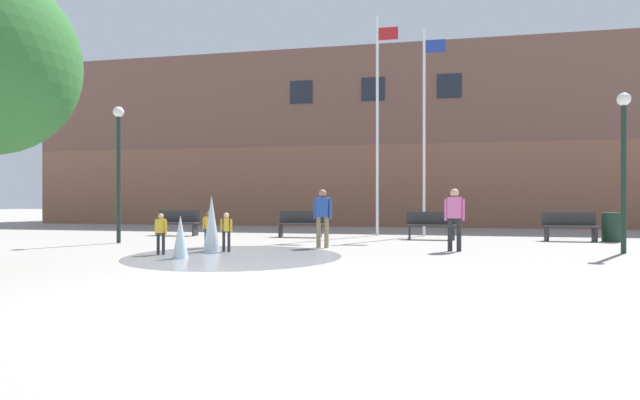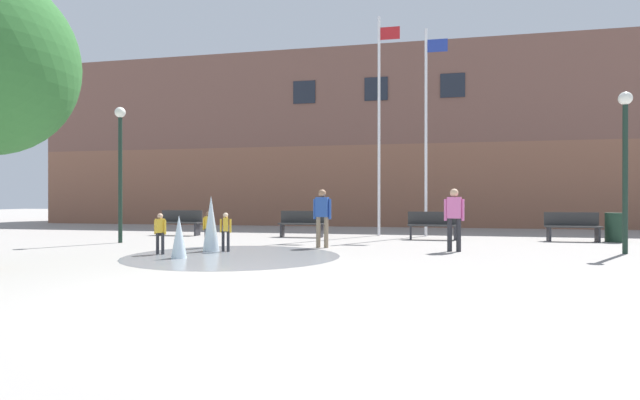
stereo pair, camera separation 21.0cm
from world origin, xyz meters
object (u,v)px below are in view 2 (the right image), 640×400
at_px(park_bench_under_left_flagpole, 302,223).
at_px(trash_can, 615,227).
at_px(child_in_fountain, 226,229).
at_px(park_bench_near_trashcan, 572,226).
at_px(adult_in_red, 322,213).
at_px(child_running, 160,230).
at_px(lamp_post_left_lane, 120,155).
at_px(park_bench_left_of_flagpoles, 180,222).
at_px(flagpole_right, 427,126).
at_px(lamp_post_right_lane, 625,148).
at_px(flagpole_left, 380,119).
at_px(adult_watching, 454,215).
at_px(park_bench_center, 433,225).
at_px(child_with_pink_shirt, 208,227).

relative_size(park_bench_under_left_flagpole, trash_can, 1.78).
height_order(park_bench_under_left_flagpole, child_in_fountain, child_in_fountain).
relative_size(park_bench_near_trashcan, adult_in_red, 1.01).
relative_size(child_running, lamp_post_left_lane, 0.24).
bearing_deg(park_bench_left_of_flagpoles, flagpole_right, 9.29).
relative_size(child_in_fountain, lamp_post_right_lane, 0.25).
relative_size(adult_in_red, flagpole_left, 0.20).
xyz_separation_m(adult_watching, trash_can, (5.02, 3.95, -0.48)).
height_order(park_bench_center, adult_watching, adult_watching).
bearing_deg(lamp_post_right_lane, lamp_post_left_lane, 179.36).
bearing_deg(adult_watching, trash_can, -133.19).
bearing_deg(park_bench_under_left_flagpole, lamp_post_right_lane, -21.37).
xyz_separation_m(flagpole_left, lamp_post_left_lane, (-7.42, -4.68, -1.56)).
xyz_separation_m(park_bench_left_of_flagpoles, flagpole_left, (7.14, 1.44, 3.75)).
bearing_deg(trash_can, park_bench_under_left_flagpole, -179.34).
bearing_deg(child_running, flagpole_left, -170.91).
bearing_deg(park_bench_left_of_flagpoles, child_in_fountain, -52.17).
xyz_separation_m(park_bench_under_left_flagpole, child_in_fountain, (-0.71, -5.08, 0.10)).
bearing_deg(trash_can, child_running, -152.91).
bearing_deg(park_bench_under_left_flagpole, adult_in_red, -67.66).
height_order(park_bench_under_left_flagpole, child_running, child_running).
bearing_deg(trash_can, adult_watching, -141.76).
relative_size(park_bench_left_of_flagpoles, adult_in_red, 1.01).
bearing_deg(lamp_post_left_lane, adult_watching, -2.87).
xyz_separation_m(adult_in_red, flagpole_right, (2.79, 4.89, 3.01)).
bearing_deg(adult_watching, flagpole_right, -74.01).
distance_m(adult_watching, flagpole_right, 6.02).
height_order(park_bench_left_of_flagpoles, park_bench_under_left_flagpole, same).
bearing_deg(park_bench_under_left_flagpole, adult_watching, -37.92).
height_order(child_with_pink_shirt, flagpole_left, flagpole_left).
relative_size(park_bench_near_trashcan, child_in_fountain, 1.62).
relative_size(park_bench_center, flagpole_right, 0.22).
bearing_deg(lamp_post_left_lane, park_bench_center, 18.96).
bearing_deg(park_bench_near_trashcan, lamp_post_right_lane, -85.99).
xyz_separation_m(flagpole_left, lamp_post_right_lane, (6.37, -4.83, -1.66)).
bearing_deg(child_with_pink_shirt, trash_can, -120.66).
bearing_deg(park_bench_under_left_flagpole, child_with_pink_shirt, -110.20).
height_order(park_bench_near_trashcan, adult_in_red, adult_in_red).
bearing_deg(trash_can, lamp_post_right_lane, -105.34).
xyz_separation_m(park_bench_left_of_flagpoles, park_bench_center, (9.00, -0.05, 0.00)).
bearing_deg(park_bench_under_left_flagpole, flagpole_right, 17.35).
height_order(child_running, adult_watching, adult_watching).
relative_size(park_bench_center, adult_in_red, 1.01).
relative_size(park_bench_under_left_flagpole, flagpole_right, 0.22).
bearing_deg(trash_can, park_bench_center, -177.12).
distance_m(child_in_fountain, adult_watching, 5.78).
distance_m(child_running, lamp_post_right_lane, 11.40).
bearing_deg(flagpole_right, child_with_pink_shirt, -136.21).
xyz_separation_m(park_bench_near_trashcan, child_running, (-10.70, -6.02, 0.10)).
relative_size(child_in_fountain, flagpole_left, 0.12).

